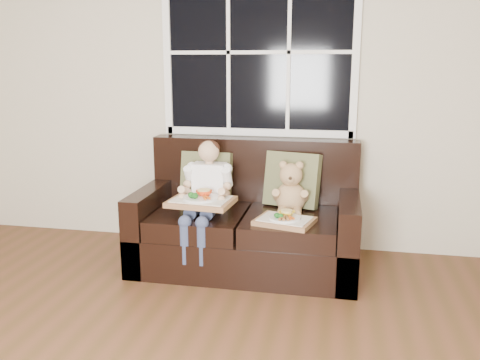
% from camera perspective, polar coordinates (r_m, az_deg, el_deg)
% --- Properties ---
extents(room_walls, '(4.52, 5.02, 2.71)m').
position_cam_1_polar(room_walls, '(2.04, -20.62, 12.94)').
color(room_walls, beige).
rests_on(room_walls, ground).
extents(window_back, '(1.62, 0.04, 1.37)m').
position_cam_1_polar(window_back, '(4.28, 2.10, 14.14)').
color(window_back, black).
rests_on(window_back, room_walls).
extents(loveseat, '(1.70, 0.92, 0.96)m').
position_cam_1_polar(loveseat, '(4.03, 0.88, -5.18)').
color(loveseat, black).
rests_on(loveseat, ground).
extents(pillow_left, '(0.42, 0.20, 0.42)m').
position_cam_1_polar(pillow_left, '(4.16, -3.80, 0.33)').
color(pillow_left, '#686C42').
rests_on(pillow_left, loveseat).
extents(pillow_right, '(0.46, 0.29, 0.44)m').
position_cam_1_polar(pillow_right, '(4.03, 5.88, 0.03)').
color(pillow_right, '#686C42').
rests_on(pillow_right, loveseat).
extents(child, '(0.36, 0.59, 0.82)m').
position_cam_1_polar(child, '(3.89, -3.81, -0.87)').
color(child, white).
rests_on(child, loveseat).
extents(teddy_bear, '(0.24, 0.31, 0.41)m').
position_cam_1_polar(teddy_bear, '(3.89, 5.70, -1.25)').
color(teddy_bear, tan).
rests_on(teddy_bear, loveseat).
extents(tray_left, '(0.49, 0.39, 0.11)m').
position_cam_1_polar(tray_left, '(3.76, -4.36, -2.28)').
color(tray_left, '#9E7447').
rests_on(tray_left, child).
extents(tray_right, '(0.46, 0.39, 0.09)m').
position_cam_1_polar(tray_right, '(3.63, 5.05, -4.47)').
color(tray_right, '#9E7447').
rests_on(tray_right, loveseat).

